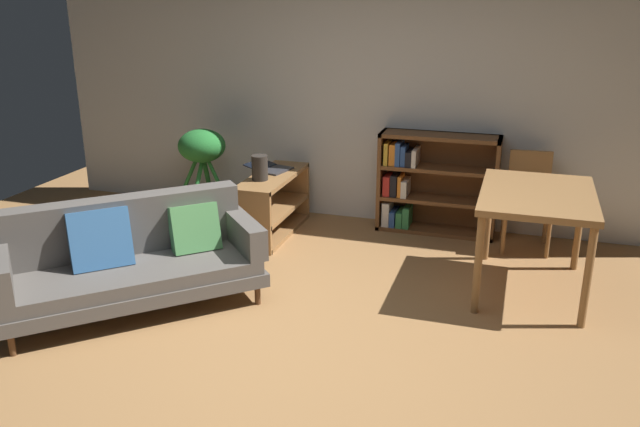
{
  "coord_description": "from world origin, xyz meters",
  "views": [
    {
      "loc": [
        1.39,
        -3.54,
        2.23
      ],
      "look_at": [
        -0.01,
        0.9,
        0.63
      ],
      "focal_mm": 36.8,
      "sensor_mm": 36.0,
      "label": 1
    }
  ],
  "objects_px": {
    "fabric_couch": "(130,257)",
    "open_laptop": "(271,168)",
    "desk_speaker": "(260,168)",
    "potted_floor_plant": "(202,157)",
    "dining_table": "(537,204)",
    "dining_chair_near": "(528,193)",
    "media_console": "(273,205)",
    "bookshelf": "(429,183)"
  },
  "relations": [
    {
      "from": "media_console",
      "to": "dining_chair_near",
      "type": "distance_m",
      "value": 2.34
    },
    {
      "from": "fabric_couch",
      "to": "media_console",
      "type": "distance_m",
      "value": 1.77
    },
    {
      "from": "dining_table",
      "to": "dining_chair_near",
      "type": "relative_size",
      "value": 1.32
    },
    {
      "from": "desk_speaker",
      "to": "dining_chair_near",
      "type": "height_order",
      "value": "dining_chair_near"
    },
    {
      "from": "media_console",
      "to": "open_laptop",
      "type": "relative_size",
      "value": 2.41
    },
    {
      "from": "open_laptop",
      "to": "bookshelf",
      "type": "distance_m",
      "value": 1.52
    },
    {
      "from": "dining_chair_near",
      "to": "bookshelf",
      "type": "bearing_deg",
      "value": 168.91
    },
    {
      "from": "fabric_couch",
      "to": "bookshelf",
      "type": "xyz_separation_m",
      "value": [
        1.83,
        2.26,
        0.09
      ]
    },
    {
      "from": "desk_speaker",
      "to": "bookshelf",
      "type": "relative_size",
      "value": 0.2
    },
    {
      "from": "desk_speaker",
      "to": "potted_floor_plant",
      "type": "bearing_deg",
      "value": 151.11
    },
    {
      "from": "fabric_couch",
      "to": "media_console",
      "type": "xyz_separation_m",
      "value": [
        0.45,
        1.71,
        -0.1
      ]
    },
    {
      "from": "potted_floor_plant",
      "to": "dining_table",
      "type": "bearing_deg",
      "value": -14.33
    },
    {
      "from": "desk_speaker",
      "to": "bookshelf",
      "type": "height_order",
      "value": "bookshelf"
    },
    {
      "from": "media_console",
      "to": "dining_table",
      "type": "relative_size",
      "value": 0.94
    },
    {
      "from": "potted_floor_plant",
      "to": "dining_table",
      "type": "distance_m",
      "value": 3.31
    },
    {
      "from": "dining_chair_near",
      "to": "bookshelf",
      "type": "height_order",
      "value": "bookshelf"
    },
    {
      "from": "open_laptop",
      "to": "dining_chair_near",
      "type": "distance_m",
      "value": 2.39
    },
    {
      "from": "media_console",
      "to": "potted_floor_plant",
      "type": "height_order",
      "value": "potted_floor_plant"
    },
    {
      "from": "desk_speaker",
      "to": "fabric_couch",
      "type": "bearing_deg",
      "value": -104.59
    },
    {
      "from": "media_console",
      "to": "bookshelf",
      "type": "relative_size",
      "value": 0.97
    },
    {
      "from": "desk_speaker",
      "to": "bookshelf",
      "type": "xyz_separation_m",
      "value": [
        1.43,
        0.74,
        -0.22
      ]
    },
    {
      "from": "open_laptop",
      "to": "desk_speaker",
      "type": "distance_m",
      "value": 0.36
    },
    {
      "from": "open_laptop",
      "to": "bookshelf",
      "type": "height_order",
      "value": "bookshelf"
    },
    {
      "from": "desk_speaker",
      "to": "dining_table",
      "type": "xyz_separation_m",
      "value": [
        2.4,
        -0.37,
        0.01
      ]
    },
    {
      "from": "potted_floor_plant",
      "to": "dining_table",
      "type": "height_order",
      "value": "potted_floor_plant"
    },
    {
      "from": "fabric_couch",
      "to": "potted_floor_plant",
      "type": "xyz_separation_m",
      "value": [
        -0.41,
        1.97,
        0.24
      ]
    },
    {
      "from": "open_laptop",
      "to": "bookshelf",
      "type": "bearing_deg",
      "value": 14.77
    },
    {
      "from": "dining_table",
      "to": "dining_chair_near",
      "type": "distance_m",
      "value": 0.95
    },
    {
      "from": "fabric_couch",
      "to": "bookshelf",
      "type": "bearing_deg",
      "value": 51.02
    },
    {
      "from": "dining_chair_near",
      "to": "open_laptop",
      "type": "bearing_deg",
      "value": -174.99
    },
    {
      "from": "potted_floor_plant",
      "to": "bookshelf",
      "type": "xyz_separation_m",
      "value": [
        2.24,
        0.29,
        -0.15
      ]
    },
    {
      "from": "open_laptop",
      "to": "desk_speaker",
      "type": "relative_size",
      "value": 1.97
    },
    {
      "from": "potted_floor_plant",
      "to": "dining_chair_near",
      "type": "height_order",
      "value": "potted_floor_plant"
    },
    {
      "from": "fabric_couch",
      "to": "open_laptop",
      "type": "relative_size",
      "value": 4.12
    },
    {
      "from": "media_console",
      "to": "dining_chair_near",
      "type": "xyz_separation_m",
      "value": [
        2.3,
        0.37,
        0.22
      ]
    },
    {
      "from": "potted_floor_plant",
      "to": "fabric_couch",
      "type": "bearing_deg",
      "value": -78.18
    },
    {
      "from": "dining_chair_near",
      "to": "dining_table",
      "type": "bearing_deg",
      "value": -86.7
    },
    {
      "from": "open_laptop",
      "to": "dining_chair_near",
      "type": "height_order",
      "value": "dining_chair_near"
    },
    {
      "from": "bookshelf",
      "to": "desk_speaker",
      "type": "bearing_deg",
      "value": -152.78
    },
    {
      "from": "media_console",
      "to": "open_laptop",
      "type": "height_order",
      "value": "open_laptop"
    },
    {
      "from": "fabric_couch",
      "to": "dining_table",
      "type": "relative_size",
      "value": 1.61
    },
    {
      "from": "open_laptop",
      "to": "potted_floor_plant",
      "type": "bearing_deg",
      "value": 172.89
    }
  ]
}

